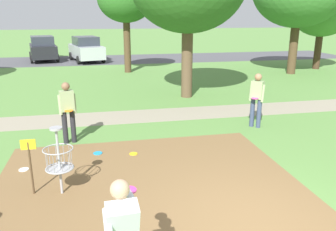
% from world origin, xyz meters
% --- Properties ---
extents(ground_plane, '(160.00, 160.00, 0.00)m').
position_xyz_m(ground_plane, '(0.00, 0.00, 0.00)').
color(ground_plane, '#5B8942').
extents(dirt_tee_pad, '(6.37, 5.10, 0.01)m').
position_xyz_m(dirt_tee_pad, '(-1.50, 2.03, 0.00)').
color(dirt_tee_pad, brown).
rests_on(dirt_tee_pad, ground).
extents(disc_golf_basket, '(0.98, 0.58, 1.39)m').
position_xyz_m(disc_golf_basket, '(-3.32, 1.91, 0.75)').
color(disc_golf_basket, '#9E9EA3').
rests_on(disc_golf_basket, ground).
extents(player_foreground_watching, '(0.49, 0.44, 1.71)m').
position_xyz_m(player_foreground_watching, '(-3.28, 4.77, 0.97)').
color(player_foreground_watching, '#232328').
rests_on(player_foreground_watching, ground).
extents(player_waiting_left, '(0.45, 0.45, 1.71)m').
position_xyz_m(player_waiting_left, '(2.37, 5.03, 0.97)').
color(player_waiting_left, '#384260').
rests_on(player_waiting_left, ground).
extents(frisbee_far_left, '(0.23, 0.23, 0.02)m').
position_xyz_m(frisbee_far_left, '(-2.54, 3.82, 0.01)').
color(frisbee_far_left, '#1E93DB').
rests_on(frisbee_far_left, ground).
extents(frisbee_far_right, '(0.21, 0.21, 0.02)m').
position_xyz_m(frisbee_far_right, '(-1.64, 3.60, 0.01)').
color(frisbee_far_right, gold).
rests_on(frisbee_far_right, ground).
extents(frisbee_scattered_a, '(0.22, 0.22, 0.02)m').
position_xyz_m(frisbee_scattered_a, '(-4.22, 3.18, 0.01)').
color(frisbee_scattered_a, white).
rests_on(frisbee_scattered_a, ground).
extents(tree_mid_right, '(3.81, 3.81, 5.29)m').
position_xyz_m(tree_mid_right, '(11.54, 15.40, 3.65)').
color(tree_mid_right, '#422D1E').
rests_on(tree_mid_right, ground).
extents(parking_lot_strip, '(36.00, 6.00, 0.01)m').
position_xyz_m(parking_lot_strip, '(0.00, 22.88, 0.00)').
color(parking_lot_strip, '#4C4C51').
rests_on(parking_lot_strip, ground).
extents(parked_car_leftmost, '(2.56, 4.46, 1.84)m').
position_xyz_m(parked_car_leftmost, '(-6.40, 23.23, 0.92)').
color(parked_car_leftmost, black).
rests_on(parked_car_leftmost, ground).
extents(parked_car_center_left, '(2.81, 4.52, 1.84)m').
position_xyz_m(parked_car_center_left, '(-3.18, 22.11, 0.92)').
color(parked_car_center_left, '#B2B7BC').
rests_on(parked_car_center_left, ground).
extents(gravel_path, '(40.00, 1.60, 0.00)m').
position_xyz_m(gravel_path, '(0.00, 6.96, 0.00)').
color(gravel_path, gray).
rests_on(gravel_path, ground).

